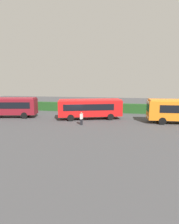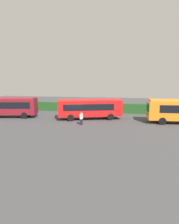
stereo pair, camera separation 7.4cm
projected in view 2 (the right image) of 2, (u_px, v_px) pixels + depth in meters
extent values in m
plane|color=#424244|center=(75.00, 120.00, 28.38)|extent=(84.49, 84.49, 0.00)
cube|color=maroon|center=(10.00, 106.00, 30.36)|extent=(8.81, 4.03, 2.49)
cube|color=maroon|center=(9.00, 98.00, 30.14)|extent=(8.52, 3.79, 0.20)
cube|color=black|center=(8.00, 106.00, 29.15)|extent=(6.51, 1.41, 0.99)
cube|color=black|center=(14.00, 104.00, 31.47)|extent=(6.51, 1.41, 0.99)
cylinder|color=black|center=(24.00, 115.00, 29.53)|extent=(1.04, 0.48, 1.00)
cylinder|color=black|center=(29.00, 113.00, 31.62)|extent=(1.04, 0.48, 1.00)
cube|color=red|center=(90.00, 108.00, 28.88)|extent=(9.94, 5.39, 2.35)
cube|color=red|center=(90.00, 100.00, 28.68)|extent=(9.61, 5.11, 0.20)
cube|color=black|center=(87.00, 105.00, 30.03)|extent=(7.16, 2.41, 0.94)
cube|color=black|center=(89.00, 107.00, 27.58)|extent=(7.16, 2.41, 0.94)
cube|color=black|center=(121.00, 106.00, 29.40)|extent=(0.68, 1.93, 0.99)
cube|color=silver|center=(121.00, 101.00, 29.29)|extent=(0.47, 1.30, 0.28)
cylinder|color=black|center=(107.00, 114.00, 30.54)|extent=(1.04, 0.58, 1.00)
cylinder|color=black|center=(111.00, 117.00, 28.32)|extent=(1.04, 0.58, 1.00)
cylinder|color=black|center=(70.00, 115.00, 29.84)|extent=(1.04, 0.58, 1.00)
cylinder|color=black|center=(71.00, 118.00, 27.62)|extent=(1.04, 0.58, 1.00)
sphere|color=silver|center=(119.00, 112.00, 30.25)|extent=(0.22, 0.22, 0.22)
sphere|color=silver|center=(122.00, 114.00, 28.92)|extent=(0.22, 0.22, 0.22)
cube|color=black|center=(148.00, 108.00, 26.39)|extent=(0.17, 2.04, 1.09)
cube|color=silver|center=(148.00, 102.00, 26.26)|extent=(0.12, 1.37, 0.28)
cylinder|color=black|center=(162.00, 121.00, 25.28)|extent=(1.02, 0.34, 1.00)
cylinder|color=black|center=(159.00, 118.00, 27.52)|extent=(1.02, 0.34, 1.00)
sphere|color=silver|center=(148.00, 117.00, 25.92)|extent=(0.22, 0.22, 0.22)
sphere|color=silver|center=(146.00, 115.00, 27.26)|extent=(0.22, 0.22, 0.22)
cube|color=#334C8C|center=(27.00, 112.00, 33.41)|extent=(0.36, 0.37, 0.77)
cube|color=#334C8C|center=(27.00, 108.00, 33.30)|extent=(0.47, 0.50, 0.67)
sphere|color=beige|center=(27.00, 106.00, 33.22)|extent=(0.21, 0.21, 0.21)
cube|color=#4C6B47|center=(81.00, 113.00, 31.67)|extent=(0.32, 0.30, 0.89)
cube|color=silver|center=(81.00, 109.00, 31.54)|extent=(0.47, 0.36, 0.78)
sphere|color=#8C6647|center=(81.00, 106.00, 31.45)|extent=(0.25, 0.25, 0.25)
cube|color=black|center=(81.00, 122.00, 25.19)|extent=(0.28, 0.34, 0.81)
cube|color=silver|center=(81.00, 116.00, 25.07)|extent=(0.33, 0.51, 0.71)
sphere|color=#8C6647|center=(81.00, 113.00, 24.99)|extent=(0.22, 0.22, 0.22)
cube|color=#1F491D|center=(87.00, 107.00, 36.37)|extent=(54.25, 1.17, 1.70)
cone|color=orange|center=(26.00, 110.00, 36.84)|extent=(0.36, 0.36, 0.60)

